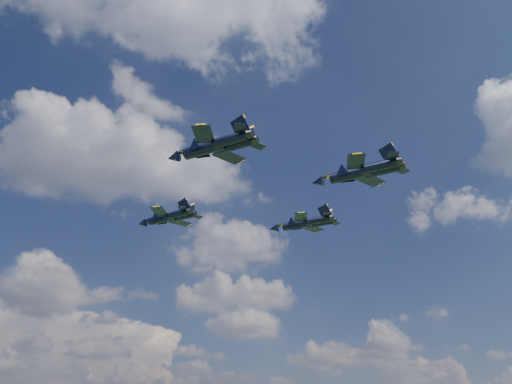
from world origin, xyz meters
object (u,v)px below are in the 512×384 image
at_px(jet_left, 202,149).
at_px(jet_slot, 348,174).
at_px(jet_lead, 161,219).
at_px(jet_right, 296,224).

bearing_deg(jet_left, jet_slot, -47.51).
height_order(jet_lead, jet_left, jet_left).
distance_m(jet_lead, jet_left, 26.08).
xyz_separation_m(jet_left, jet_slot, (23.18, 1.82, -0.95)).
relative_size(jet_left, jet_right, 1.05).
distance_m(jet_left, jet_slot, 23.27).
bearing_deg(jet_right, jet_lead, 131.01).
bearing_deg(jet_lead, jet_right, -45.75).
bearing_deg(jet_slot, jet_right, 43.48).
relative_size(jet_right, jet_slot, 0.98).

